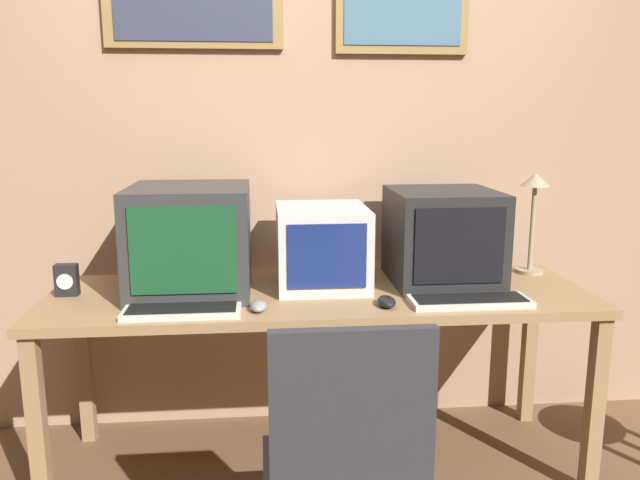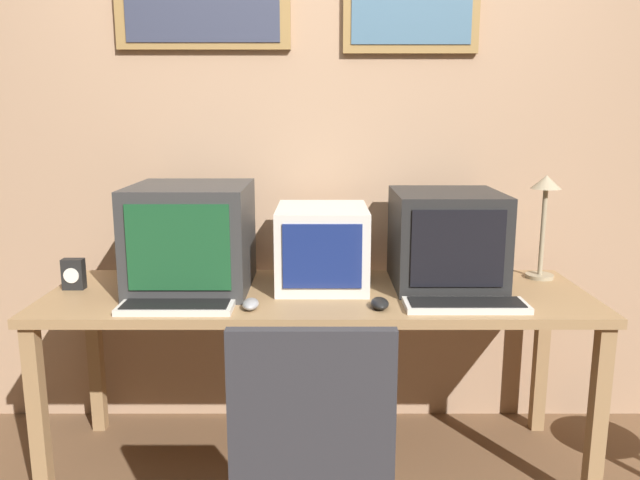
# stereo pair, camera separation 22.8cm
# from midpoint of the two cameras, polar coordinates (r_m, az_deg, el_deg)

# --- Properties ---
(wall_back) EXTENTS (8.00, 0.08, 2.60)m
(wall_back) POSITION_cam_midpoint_polar(r_m,az_deg,el_deg) (2.83, -3.24, 8.99)
(wall_back) COLOR tan
(wall_back) RESTS_ON ground_plane
(desk) EXTENTS (2.12, 0.68, 0.74)m
(desk) POSITION_cam_midpoint_polar(r_m,az_deg,el_deg) (2.48, -2.65, -6.37)
(desk) COLOR #99754C
(desk) RESTS_ON ground_plane
(monitor_left) EXTENTS (0.46, 0.49, 0.42)m
(monitor_left) POSITION_cam_midpoint_polar(r_m,az_deg,el_deg) (2.50, -14.33, 0.04)
(monitor_left) COLOR #333333
(monitor_left) RESTS_ON desk
(monitor_center) EXTENTS (0.36, 0.42, 0.32)m
(monitor_center) POSITION_cam_midpoint_polar(r_m,az_deg,el_deg) (2.52, -2.43, -0.61)
(monitor_center) COLOR beige
(monitor_center) RESTS_ON desk
(monitor_right) EXTENTS (0.42, 0.45, 0.38)m
(monitor_right) POSITION_cam_midpoint_polar(r_m,az_deg,el_deg) (2.59, 8.69, 0.30)
(monitor_right) COLOR black
(monitor_right) RESTS_ON desk
(keyboard_main) EXTENTS (0.41, 0.15, 0.03)m
(keyboard_main) POSITION_cam_midpoint_polar(r_m,az_deg,el_deg) (2.26, -15.36, -6.33)
(keyboard_main) COLOR beige
(keyboard_main) RESTS_ON desk
(keyboard_side) EXTENTS (0.44, 0.16, 0.03)m
(keyboard_side) POSITION_cam_midpoint_polar(r_m,az_deg,el_deg) (2.34, 10.82, -5.52)
(keyboard_side) COLOR beige
(keyboard_side) RESTS_ON desk
(mouse_near_keyboard) EXTENTS (0.06, 0.11, 0.04)m
(mouse_near_keyboard) POSITION_cam_midpoint_polar(r_m,az_deg,el_deg) (2.25, -8.60, -6.01)
(mouse_near_keyboard) COLOR gray
(mouse_near_keyboard) RESTS_ON desk
(mouse_far_corner) EXTENTS (0.06, 0.11, 0.04)m
(mouse_far_corner) POSITION_cam_midpoint_polar(r_m,az_deg,el_deg) (2.28, 3.25, -5.68)
(mouse_far_corner) COLOR black
(mouse_far_corner) RESTS_ON desk
(desk_clock) EXTENTS (0.08, 0.05, 0.12)m
(desk_clock) POSITION_cam_midpoint_polar(r_m,az_deg,el_deg) (2.63, -24.51, -3.38)
(desk_clock) COLOR black
(desk_clock) RESTS_ON desk
(desk_lamp) EXTENTS (0.12, 0.12, 0.44)m
(desk_lamp) POSITION_cam_midpoint_polar(r_m,az_deg,el_deg) (2.80, 16.80, 3.34)
(desk_lamp) COLOR tan
(desk_lamp) RESTS_ON desk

